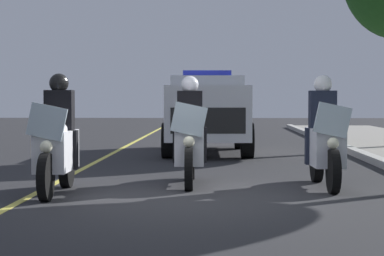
% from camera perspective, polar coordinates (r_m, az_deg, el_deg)
% --- Properties ---
extents(ground_plane, '(80.00, 80.00, 0.00)m').
position_cam_1_polar(ground_plane, '(9.82, -0.33, -5.62)').
color(ground_plane, '#28282B').
extents(lane_stripe_center, '(48.00, 0.12, 0.01)m').
position_cam_1_polar(lane_stripe_center, '(10.15, -12.89, -5.39)').
color(lane_stripe_center, '#E0D14C').
rests_on(lane_stripe_center, ground).
extents(police_motorcycle_lead_left, '(2.14, 0.57, 1.72)m').
position_cam_1_polar(police_motorcycle_lead_left, '(10.49, -10.56, -1.31)').
color(police_motorcycle_lead_left, black).
rests_on(police_motorcycle_lead_left, ground).
extents(police_motorcycle_lead_right, '(2.14, 0.57, 1.72)m').
position_cam_1_polar(police_motorcycle_lead_right, '(11.41, -0.18, -0.97)').
color(police_motorcycle_lead_right, black).
rests_on(police_motorcycle_lead_right, ground).
extents(police_motorcycle_trailing, '(2.14, 0.57, 1.72)m').
position_cam_1_polar(police_motorcycle_trailing, '(11.24, 10.36, -1.07)').
color(police_motorcycle_trailing, black).
rests_on(police_motorcycle_trailing, ground).
extents(police_suv, '(4.95, 2.17, 2.05)m').
position_cam_1_polar(police_suv, '(18.02, 1.19, 1.42)').
color(police_suv, silver).
rests_on(police_suv, ground).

